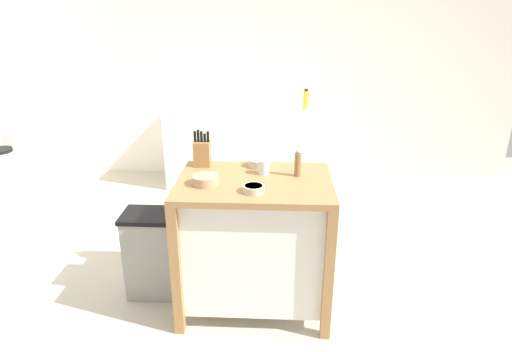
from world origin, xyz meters
name	(u,v)px	position (x,y,z in m)	size (l,w,h in m)	color
ground_plane	(269,297)	(0.00, 0.00, 0.00)	(6.53, 6.53, 0.00)	#BCB29E
wall_back	(275,66)	(0.00, 2.54, 1.30)	(5.53, 0.10, 2.60)	silver
kitchen_island	(255,237)	(-0.10, -0.06, 0.51)	(0.98, 0.70, 0.92)	#9E7042
knife_block	(202,153)	(-0.47, 0.19, 1.01)	(0.11, 0.09, 0.25)	#9E7042
bowl_ceramic_small	(254,188)	(-0.09, -0.25, 0.94)	(0.13, 0.13, 0.04)	beige
bowl_ceramic_wide	(259,162)	(-0.08, 0.20, 0.95)	(0.15, 0.15, 0.05)	beige
bowl_stoneware_deep	(205,180)	(-0.40, -0.14, 0.95)	(0.16, 0.16, 0.06)	tan
drinking_cup	(264,167)	(-0.04, 0.05, 0.97)	(0.07, 0.07, 0.09)	silver
pepper_grinder	(298,164)	(0.17, 0.03, 1.01)	(0.04, 0.04, 0.18)	olive
trash_bin	(152,253)	(-0.83, 0.03, 0.32)	(0.36, 0.28, 0.63)	gray
sink_counter	(241,145)	(-0.37, 2.19, 0.45)	(1.64, 0.60, 0.90)	white
sink_faucet	(241,94)	(-0.37, 2.33, 1.01)	(0.02, 0.02, 0.22)	#B7BCC1
bottle_hand_soap	(306,99)	(0.34, 2.12, 1.00)	(0.06, 0.06, 0.21)	yellow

